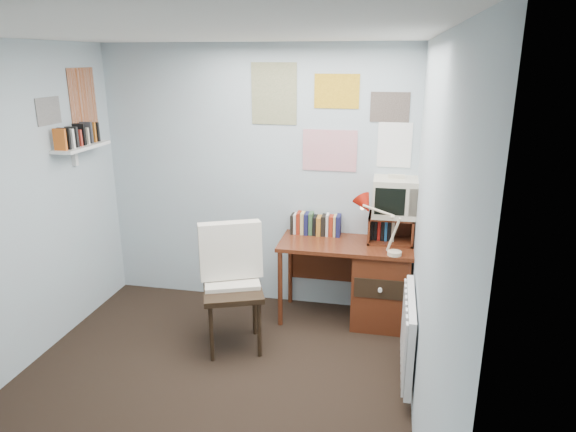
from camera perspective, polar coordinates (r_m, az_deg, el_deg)
name	(u,v)px	position (r m, az deg, el deg)	size (l,w,h in m)	color
ground	(197,404)	(3.95, -10.11, -19.90)	(3.50, 3.50, 0.00)	black
back_wall	(257,179)	(4.95, -3.51, 4.14)	(3.00, 0.02, 2.50)	#A6B3BE
right_wall	(428,257)	(3.12, 15.25, -4.40)	(0.02, 3.50, 2.50)	#A6B3BE
ceiling	(174,33)	(3.17, -12.60, 19.24)	(3.00, 3.50, 0.02)	white
desk	(374,281)	(4.80, 9.56, -7.15)	(1.20, 0.55, 0.76)	#612A16
desk_chair	(233,292)	(4.31, -6.14, -8.37)	(0.52, 0.50, 1.02)	black
desk_lamp	(396,231)	(4.39, 11.90, -1.62)	(0.30, 0.26, 0.43)	red
tv_riser	(391,229)	(4.73, 11.34, -1.38)	(0.40, 0.30, 0.25)	#612A16
crt_tv	(395,195)	(4.66, 11.84, 2.30)	(0.39, 0.36, 0.37)	beige
book_row	(323,224)	(4.84, 3.87, -0.84)	(0.60, 0.14, 0.22)	#612A16
radiator	(409,334)	(3.97, 13.27, -12.67)	(0.09, 0.80, 0.60)	white
wall_shelf	(82,147)	(4.86, -21.96, 7.15)	(0.20, 0.62, 0.24)	white
posters_back	(330,117)	(4.71, 4.74, 10.86)	(1.20, 0.01, 0.90)	white
posters_left	(66,102)	(4.87, -23.41, 11.53)	(0.01, 0.70, 0.60)	white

